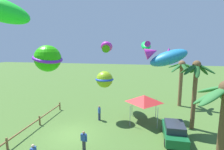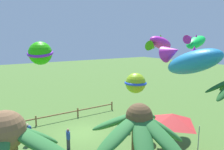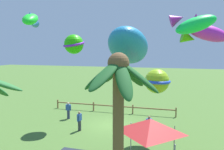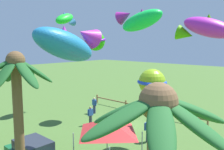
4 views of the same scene
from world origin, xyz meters
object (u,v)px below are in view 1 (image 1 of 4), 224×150
(kite_fish_3, at_px, (146,45))
(kite_fish_4, at_px, (107,47))
(spectator_1, at_px, (84,141))
(kite_fish_2, at_px, (166,57))
(spectator_0, at_px, (99,113))
(palm_tree_3, at_px, (195,80))
(parked_car_0, at_px, (174,131))
(palm_tree_1, at_px, (181,73))
(kite_ball_1, at_px, (48,58))
(festival_tent, at_px, (144,99))
(kite_ball_5, at_px, (105,79))

(kite_fish_3, bearing_deg, kite_fish_4, -104.01)
(spectator_1, bearing_deg, kite_fish_2, 130.03)
(spectator_0, relative_size, spectator_1, 1.00)
(palm_tree_3, bearing_deg, parked_car_0, -39.26)
(palm_tree_1, relative_size, kite_fish_4, 1.74)
(palm_tree_1, xyz_separation_m, kite_ball_1, (13.06, -10.76, 2.60))
(kite_ball_1, bearing_deg, festival_tent, 139.67)
(festival_tent, bearing_deg, kite_ball_5, -90.46)
(festival_tent, height_order, kite_fish_3, kite_fish_3)
(spectator_1, distance_m, kite_ball_5, 7.04)
(kite_ball_1, relative_size, kite_fish_3, 1.05)
(kite_ball_5, bearing_deg, spectator_1, -1.90)
(palm_tree_1, relative_size, parked_car_0, 1.52)
(parked_car_0, bearing_deg, kite_ball_1, -64.82)
(kite_fish_3, bearing_deg, festival_tent, -1.26)
(palm_tree_3, distance_m, kite_ball_5, 8.72)
(palm_tree_3, distance_m, festival_tent, 5.14)
(parked_car_0, relative_size, kite_ball_5, 1.78)
(palm_tree_3, height_order, kite_fish_4, kite_fish_4)
(kite_ball_1, bearing_deg, kite_fish_4, 171.31)
(palm_tree_1, height_order, kite_fish_2, kite_fish_2)
(palm_tree_3, height_order, parked_car_0, palm_tree_3)
(kite_ball_1, distance_m, kite_fish_3, 11.15)
(kite_fish_2, height_order, kite_fish_3, kite_fish_3)
(spectator_0, height_order, kite_ball_5, kite_ball_5)
(parked_car_0, distance_m, kite_ball_5, 8.22)
(spectator_0, relative_size, festival_tent, 0.56)
(palm_tree_1, bearing_deg, kite_fish_2, -22.50)
(spectator_0, height_order, kite_ball_1, kite_ball_1)
(palm_tree_3, height_order, kite_ball_1, kite_ball_1)
(parked_car_0, bearing_deg, palm_tree_1, 167.01)
(palm_tree_1, height_order, festival_tent, palm_tree_1)
(parked_car_0, relative_size, kite_fish_4, 1.14)
(spectator_0, height_order, kite_fish_4, kite_fish_4)
(spectator_0, xyz_separation_m, kite_fish_3, (-2.48, 4.65, 7.03))
(palm_tree_1, height_order, palm_tree_3, palm_tree_3)
(palm_tree_3, relative_size, kite_fish_4, 1.89)
(parked_car_0, relative_size, kite_ball_1, 1.53)
(festival_tent, distance_m, kite_fish_3, 5.73)
(palm_tree_3, distance_m, kite_ball_1, 12.74)
(festival_tent, relative_size, kite_fish_3, 1.17)
(palm_tree_3, height_order, kite_fish_3, kite_fish_3)
(festival_tent, bearing_deg, kite_ball_1, -40.33)
(spectator_1, xyz_separation_m, kite_ball_5, (-6.10, 0.20, 3.51))
(kite_fish_2, bearing_deg, kite_fish_4, -121.94)
(festival_tent, relative_size, kite_ball_1, 1.12)
(spectator_0, bearing_deg, kite_fish_4, 179.55)
(palm_tree_3, distance_m, spectator_0, 9.96)
(parked_car_0, distance_m, kite_fish_4, 11.73)
(palm_tree_1, relative_size, spectator_1, 3.75)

